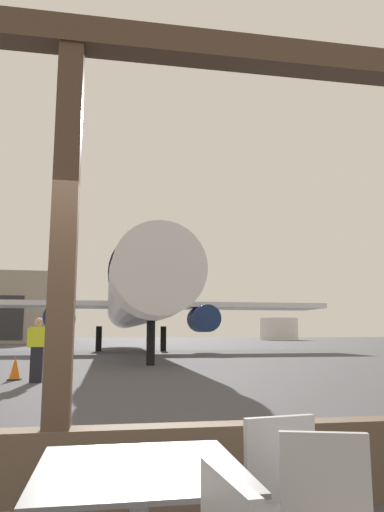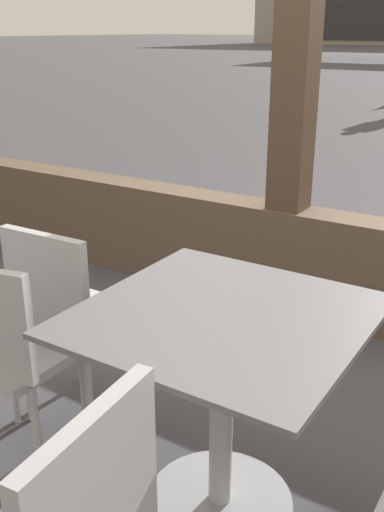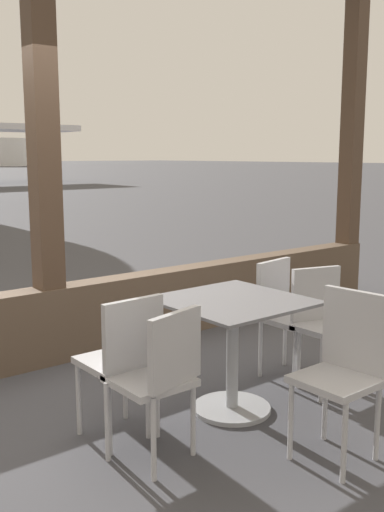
# 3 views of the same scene
# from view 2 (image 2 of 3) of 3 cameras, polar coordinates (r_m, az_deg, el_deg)

# --- Properties ---
(window_frame) EXTENTS (8.10, 0.24, 3.92)m
(window_frame) POSITION_cam_2_polar(r_m,az_deg,el_deg) (3.40, 9.89, 17.16)
(window_frame) COLOR brown
(window_frame) RESTS_ON ground
(dining_table) EXTENTS (0.86, 0.86, 0.77)m
(dining_table) POSITION_cam_2_polar(r_m,az_deg,el_deg) (2.03, 2.86, -12.83)
(dining_table) COLOR slate
(dining_table) RESTS_ON ground
(cafe_chair_window_left) EXTENTS (0.46, 0.46, 0.88)m
(cafe_chair_window_left) POSITION_cam_2_polar(r_m,az_deg,el_deg) (2.27, -17.57, -8.30)
(cafe_chair_window_left) COLOR #B2B2B7
(cafe_chair_window_left) RESTS_ON ground
(cafe_chair_aisle_left) EXTENTS (0.41, 0.41, 0.89)m
(cafe_chair_aisle_left) POSITION_cam_2_polar(r_m,az_deg,el_deg) (2.48, -11.86, -4.88)
(cafe_chair_aisle_left) COLOR #B2B2B7
(cafe_chair_aisle_left) RESTS_ON ground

